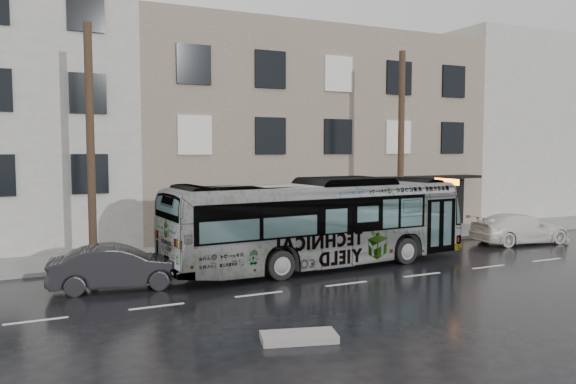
% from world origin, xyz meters
% --- Properties ---
extents(ground, '(120.00, 120.00, 0.00)m').
position_xyz_m(ground, '(0.00, 0.00, 0.00)').
color(ground, black).
rests_on(ground, ground).
extents(sidewalk, '(90.00, 3.60, 0.15)m').
position_xyz_m(sidewalk, '(0.00, 4.90, 0.07)').
color(sidewalk, gray).
rests_on(sidewalk, ground).
extents(building_taupe, '(20.00, 12.00, 11.00)m').
position_xyz_m(building_taupe, '(5.00, 12.70, 5.50)').
color(building_taupe, gray).
rests_on(building_taupe, ground).
extents(building_filler, '(18.00, 12.00, 12.00)m').
position_xyz_m(building_filler, '(24.00, 12.70, 6.00)').
color(building_filler, beige).
rests_on(building_filler, ground).
extents(utility_pole_front, '(0.30, 0.30, 9.00)m').
position_xyz_m(utility_pole_front, '(6.50, 3.30, 4.65)').
color(utility_pole_front, '#423021').
rests_on(utility_pole_front, sidewalk).
extents(utility_pole_rear, '(0.30, 0.30, 9.00)m').
position_xyz_m(utility_pole_rear, '(-7.50, 3.30, 4.65)').
color(utility_pole_rear, '#423021').
rests_on(utility_pole_rear, sidewalk).
extents(sign_post, '(0.06, 0.06, 2.40)m').
position_xyz_m(sign_post, '(7.60, 3.30, 1.35)').
color(sign_post, slate).
rests_on(sign_post, sidewalk).
extents(bus, '(12.48, 3.68, 3.43)m').
position_xyz_m(bus, '(0.50, 0.38, 1.72)').
color(bus, '#B2B2B2').
rests_on(bus, ground).
extents(white_sedan, '(5.17, 2.59, 1.44)m').
position_xyz_m(white_sedan, '(11.89, 0.99, 0.72)').
color(white_sedan, silver).
rests_on(white_sedan, ground).
extents(dark_sedan, '(4.50, 2.08, 1.43)m').
position_xyz_m(dark_sedan, '(-7.07, 0.12, 0.71)').
color(dark_sedan, black).
rests_on(dark_sedan, ground).
extents(slush_pile, '(1.95, 1.25, 0.18)m').
position_xyz_m(slush_pile, '(-3.97, -6.87, 0.09)').
color(slush_pile, gray).
rests_on(slush_pile, ground).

